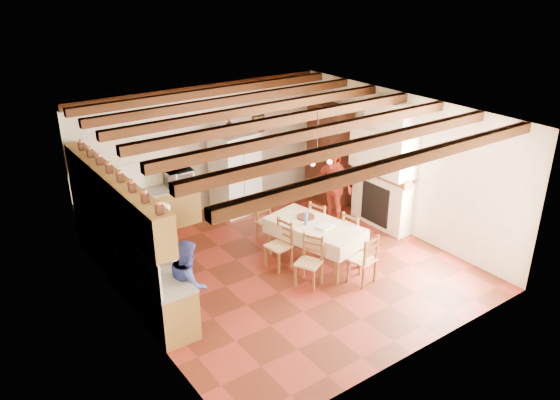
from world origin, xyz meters
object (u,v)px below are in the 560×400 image
object	(u,v)px
dining_table	(315,228)
chair_end_far	(269,220)
person_woman_blue	(189,283)
microwave	(179,177)
chair_end_near	(363,259)
person_woman_red	(333,186)
chair_left_near	(309,262)
chair_left_far	(279,245)
chair_right_far	(321,222)
refrigerator	(235,173)
hutch	(329,154)
person_man	(168,254)
chair_right_near	(355,234)

from	to	relation	value
dining_table	chair_end_far	size ratio (longest dim) A/B	2.11
person_woman_blue	microwave	world-z (taller)	person_woman_blue
chair_end_near	chair_end_far	xyz separation A→B (m)	(-0.48, 2.32, 0.00)
chair_end_far	person_woman_red	bearing A→B (deg)	-9.58
dining_table	person_woman_blue	world-z (taller)	person_woman_blue
chair_left_near	person_woman_blue	xyz separation A→B (m)	(-2.25, 0.24, 0.27)
chair_left_far	person_woman_blue	world-z (taller)	person_woman_blue
dining_table	chair_left_near	bearing A→B (deg)	-135.26
chair_right_far	chair_end_far	size ratio (longest dim) A/B	1.00
refrigerator	hutch	size ratio (longest dim) A/B	0.80
person_woman_blue	microwave	xyz separation A→B (m)	(1.59, 3.55, 0.32)
chair_end_near	chair_left_near	bearing A→B (deg)	-38.00
refrigerator	chair_right_far	distance (m)	2.54
person_man	person_woman_blue	world-z (taller)	person_man
chair_right_far	chair_end_near	distance (m)	1.64
refrigerator	chair_end_far	distance (m)	1.79
hutch	chair_right_near	world-z (taller)	hutch
dining_table	refrigerator	bearing A→B (deg)	90.31
chair_left_near	person_man	xyz separation A→B (m)	(-2.25, 0.96, 0.47)
chair_right_near	chair_end_far	bearing A→B (deg)	26.57
chair_left_near	chair_left_far	xyz separation A→B (m)	(-0.07, 0.84, 0.00)
chair_end_near	chair_right_near	bearing A→B (deg)	-134.24
chair_right_near	chair_end_far	xyz separation A→B (m)	(-1.03, 1.52, 0.00)
chair_left_near	person_woman_red	size ratio (longest dim) A/B	0.56
chair_left_near	chair_right_far	xyz separation A→B (m)	(1.23, 1.13, 0.00)
dining_table	chair_right_near	world-z (taller)	chair_right_near
dining_table	person_woman_blue	xyz separation A→B (m)	(-2.89, -0.40, 0.02)
chair_right_near	chair_right_far	world-z (taller)	same
chair_end_far	refrigerator	bearing A→B (deg)	73.72
person_woman_blue	chair_right_near	bearing A→B (deg)	-67.12
chair_left_near	microwave	distance (m)	3.89
refrigerator	chair_right_far	size ratio (longest dim) A/B	1.99
chair_right_far	microwave	xyz separation A→B (m)	(-1.89, 2.65, 0.58)
chair_left_near	chair_right_near	xyz separation A→B (m)	(1.42, 0.33, 0.00)
chair_left_near	person_woman_red	distance (m)	2.81
person_woman_red	person_woman_blue	bearing A→B (deg)	-78.63
chair_end_far	person_woman_red	size ratio (longest dim) A/B	0.56
dining_table	person_woman_red	bearing A→B (deg)	38.78
chair_right_far	person_woman_blue	bearing A→B (deg)	88.96
chair_left_far	chair_right_near	distance (m)	1.58
dining_table	chair_right_far	world-z (taller)	chair_right_far
person_man	chair_left_near	bearing A→B (deg)	-92.15
chair_left_near	person_woman_blue	bearing A→B (deg)	-122.59
person_man	person_woman_red	bearing A→B (deg)	-57.99
microwave	chair_end_far	bearing A→B (deg)	-61.12
dining_table	chair_end_near	world-z (taller)	chair_end_near
chair_left_far	microwave	xyz separation A→B (m)	(-0.59, 2.95, 0.58)
hutch	chair_right_far	bearing A→B (deg)	-126.86
chair_left_near	chair_end_far	size ratio (longest dim) A/B	1.00
person_man	chair_left_far	bearing A→B (deg)	-72.26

